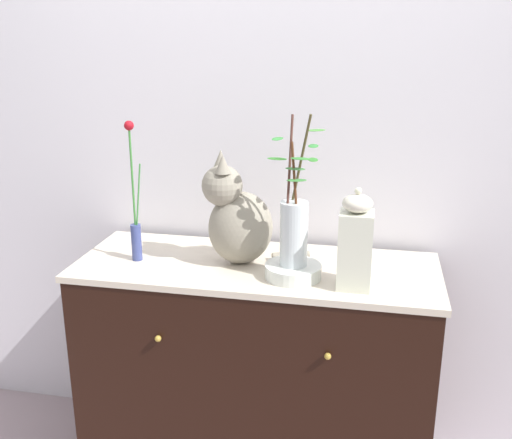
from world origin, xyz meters
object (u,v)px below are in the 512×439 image
Objects in this scene: sideboard at (256,371)px; cat_sitting at (237,218)px; vase_slim_green at (135,219)px; bowl_porcelain at (293,271)px; jar_lidded_porcelain at (355,243)px; vase_glass_clear at (294,228)px.

cat_sitting is at bearing 177.36° from sideboard.
vase_slim_green is 0.64m from bowl_porcelain.
bowl_porcelain is at bearing -23.11° from cat_sitting.
jar_lidded_porcelain reaches higher than bowl_porcelain.
jar_lidded_porcelain is at bearing -10.89° from bowl_porcelain.
vase_slim_green is at bearing -174.48° from sideboard.
jar_lidded_porcelain is (0.22, -0.04, 0.14)m from bowl_porcelain.
sideboard is at bearing 159.92° from jar_lidded_porcelain.
cat_sitting reaches higher than bowl_porcelain.
cat_sitting reaches higher than sideboard.
sideboard is 0.68m from vase_glass_clear.
cat_sitting is at bearing 7.07° from vase_slim_green.
cat_sitting is 0.30m from bowl_porcelain.
vase_slim_green is (-0.39, -0.05, -0.02)m from cat_sitting.
bowl_porcelain is (0.23, -0.10, -0.16)m from cat_sitting.
bowl_porcelain is 0.38× the size of vase_glass_clear.
vase_slim_green is at bearing 173.72° from jar_lidded_porcelain.
vase_glass_clear is at bearing -30.98° from sideboard.
cat_sitting is 0.80× the size of vase_glass_clear.
cat_sitting is at bearing 157.11° from vase_glass_clear.
sideboard is 2.55× the size of vase_slim_green.
vase_glass_clear is 0.22m from jar_lidded_porcelain.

